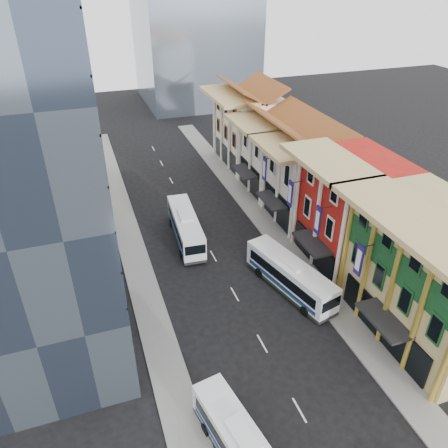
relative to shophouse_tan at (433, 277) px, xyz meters
name	(u,v)px	position (x,y,z in m)	size (l,w,h in m)	color
ground	(306,422)	(-14.00, -5.00, -6.00)	(200.00, 200.00, 0.00)	black
sidewalk_right	(281,242)	(-5.50, 17.00, -5.92)	(3.00, 90.00, 0.15)	slate
sidewalk_left	(139,270)	(-22.50, 17.00, -5.92)	(3.00, 90.00, 0.15)	slate
shophouse_tan	(433,277)	(0.00, 0.00, 0.00)	(8.00, 14.00, 12.00)	tan
shophouse_red	(352,211)	(0.00, 12.00, 0.00)	(8.00, 10.00, 12.00)	#B01B13
shophouse_cream_near	(308,182)	(0.00, 21.50, -1.00)	(8.00, 9.00, 10.00)	white
shophouse_cream_mid	(278,156)	(0.00, 30.50, -1.00)	(8.00, 9.00, 10.00)	white
shophouse_cream_far	(250,130)	(0.00, 41.00, -0.50)	(8.00, 12.00, 11.00)	white
office_tower	(19,163)	(-31.00, 14.00, 9.00)	(12.00, 26.00, 30.00)	#374457
office_block_far	(51,153)	(-30.00, 37.00, 1.00)	(10.00, 18.00, 14.00)	gray
bus_left_near	(242,448)	(-19.50, -6.28, -4.37)	(2.39, 10.18, 3.27)	silver
bus_left_far	(186,226)	(-16.00, 21.41, -4.20)	(2.63, 11.23, 3.60)	silver
bus_right	(290,275)	(-8.50, 8.90, -4.19)	(2.65, 11.31, 3.63)	white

